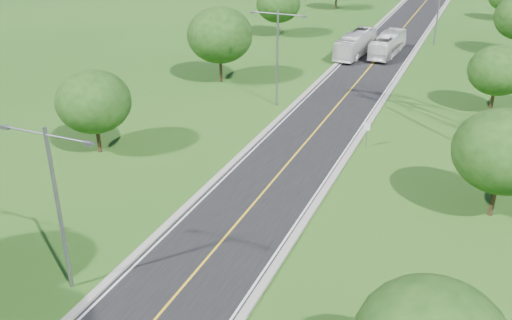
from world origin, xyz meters
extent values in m
plane|color=#1D4D15|center=(0.00, 60.00, 0.00)|extent=(260.00, 260.00, 0.00)
cube|color=black|center=(0.00, 66.00, 0.03)|extent=(8.00, 150.00, 0.06)
cube|color=gray|center=(-4.25, 66.00, 0.11)|extent=(0.50, 150.00, 0.22)
cube|color=gray|center=(4.25, 66.00, 0.11)|extent=(0.50, 150.00, 0.22)
cylinder|color=slate|center=(5.20, 38.00, 1.20)|extent=(0.08, 0.08, 2.40)
cube|color=white|center=(5.20, 37.97, 2.00)|extent=(0.55, 0.04, 0.70)
cylinder|color=slate|center=(-6.00, 12.00, 5.00)|extent=(0.22, 0.22, 10.00)
cylinder|color=slate|center=(-7.40, 12.00, 9.60)|extent=(2.80, 0.12, 0.12)
cylinder|color=slate|center=(-4.60, 12.00, 9.60)|extent=(2.80, 0.12, 0.12)
cube|color=slate|center=(-8.70, 12.00, 9.55)|extent=(0.50, 0.25, 0.18)
cube|color=slate|center=(-3.30, 12.00, 9.55)|extent=(0.50, 0.25, 0.18)
cylinder|color=slate|center=(-6.00, 45.00, 5.00)|extent=(0.22, 0.22, 10.00)
cylinder|color=slate|center=(-7.40, 45.00, 9.60)|extent=(2.80, 0.12, 0.12)
cylinder|color=slate|center=(-4.60, 45.00, 9.60)|extent=(2.80, 0.12, 0.12)
cube|color=slate|center=(-8.70, 45.00, 9.55)|extent=(0.50, 0.25, 0.18)
cube|color=slate|center=(-3.30, 45.00, 9.55)|extent=(0.50, 0.25, 0.18)
cylinder|color=slate|center=(6.00, 78.00, 5.00)|extent=(0.22, 0.22, 10.00)
cylinder|color=black|center=(-16.00, 28.00, 1.35)|extent=(0.36, 0.36, 2.70)
ellipsoid|color=#183B10|center=(-16.00, 28.00, 4.65)|extent=(6.30, 6.30, 5.36)
cylinder|color=black|center=(-15.00, 50.00, 1.62)|extent=(0.36, 0.36, 3.24)
ellipsoid|color=#183B10|center=(-15.00, 50.00, 5.58)|extent=(7.56, 7.56, 6.43)
cylinder|color=black|center=(-17.00, 74.00, 1.44)|extent=(0.36, 0.36, 2.88)
ellipsoid|color=#183B10|center=(-17.00, 74.00, 4.96)|extent=(6.72, 6.72, 5.71)
cylinder|color=black|center=(-14.50, 98.00, 1.26)|extent=(0.36, 0.36, 2.52)
cylinder|color=black|center=(16.00, 30.00, 1.44)|extent=(0.36, 0.36, 2.88)
ellipsoid|color=#183B10|center=(16.00, 30.00, 4.96)|extent=(6.72, 6.72, 5.71)
cylinder|color=black|center=(15.00, 52.00, 1.26)|extent=(0.36, 0.36, 2.52)
ellipsoid|color=#183B10|center=(15.00, 52.00, 4.34)|extent=(5.88, 5.88, 5.00)
cylinder|color=black|center=(14.50, 100.00, 1.17)|extent=(0.36, 0.36, 2.34)
imported|color=white|center=(0.84, 69.34, 1.55)|extent=(3.21, 10.84, 2.98)
imported|color=white|center=(-3.20, 67.54, 1.61)|extent=(3.41, 11.31, 3.11)
camera|label=1|loc=(14.27, -8.37, 20.99)|focal=40.00mm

